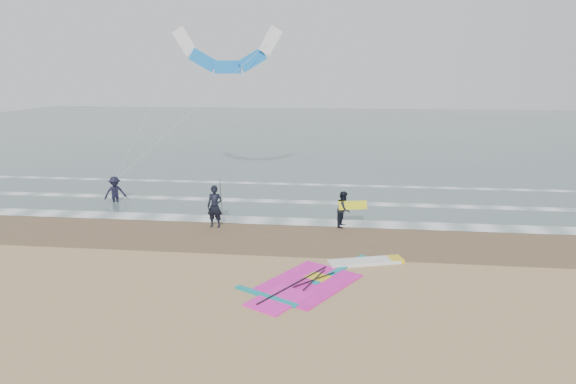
# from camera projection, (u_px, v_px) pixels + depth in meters

# --- Properties ---
(ground) EXTENTS (120.00, 120.00, 0.00)m
(ground) POSITION_uv_depth(u_px,v_px,m) (274.00, 295.00, 16.20)
(ground) COLOR tan
(ground) RESTS_ON ground
(sea_water) EXTENTS (120.00, 80.00, 0.02)m
(sea_water) POSITION_uv_depth(u_px,v_px,m) (331.00, 130.00, 62.61)
(sea_water) COLOR #47605E
(sea_water) RESTS_ON ground
(wet_sand_band) EXTENTS (120.00, 5.00, 0.01)m
(wet_sand_band) POSITION_uv_depth(u_px,v_px,m) (294.00, 237.00, 22.00)
(wet_sand_band) COLOR brown
(wet_sand_band) RESTS_ON ground
(foam_waterline) EXTENTS (120.00, 9.15, 0.02)m
(foam_waterline) POSITION_uv_depth(u_px,v_px,m) (304.00, 209.00, 26.29)
(foam_waterline) COLOR white
(foam_waterline) RESTS_ON ground
(windsurf_rig) EXTENTS (5.75, 5.44, 0.14)m
(windsurf_rig) POSITION_uv_depth(u_px,v_px,m) (325.00, 277.00, 17.54)
(windsurf_rig) COLOR white
(windsurf_rig) RESTS_ON ground
(person_standing) EXTENTS (0.73, 0.50, 1.93)m
(person_standing) POSITION_uv_depth(u_px,v_px,m) (215.00, 206.00, 23.18)
(person_standing) COLOR black
(person_standing) RESTS_ON ground
(person_walking) EXTENTS (0.81, 0.94, 1.65)m
(person_walking) POSITION_uv_depth(u_px,v_px,m) (344.00, 209.00, 23.27)
(person_walking) COLOR black
(person_walking) RESTS_ON ground
(person_wading) EXTENTS (1.33, 1.19, 1.78)m
(person_wading) POSITION_uv_depth(u_px,v_px,m) (115.00, 187.00, 27.59)
(person_wading) COLOR black
(person_wading) RESTS_ON ground
(held_pole) EXTENTS (0.17, 0.86, 1.82)m
(held_pole) POSITION_uv_depth(u_px,v_px,m) (221.00, 197.00, 23.04)
(held_pole) COLOR black
(held_pole) RESTS_ON ground
(carried_kiteboard) EXTENTS (1.30, 0.51, 0.39)m
(carried_kiteboard) POSITION_uv_depth(u_px,v_px,m) (353.00, 205.00, 23.08)
(carried_kiteboard) COLOR yellow
(carried_kiteboard) RESTS_ON ground
(surf_kite) EXTENTS (8.56, 4.80, 8.32)m
(surf_kite) POSITION_uv_depth(u_px,v_px,m) (227.00, 54.00, 29.76)
(surf_kite) COLOR white
(surf_kite) RESTS_ON ground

